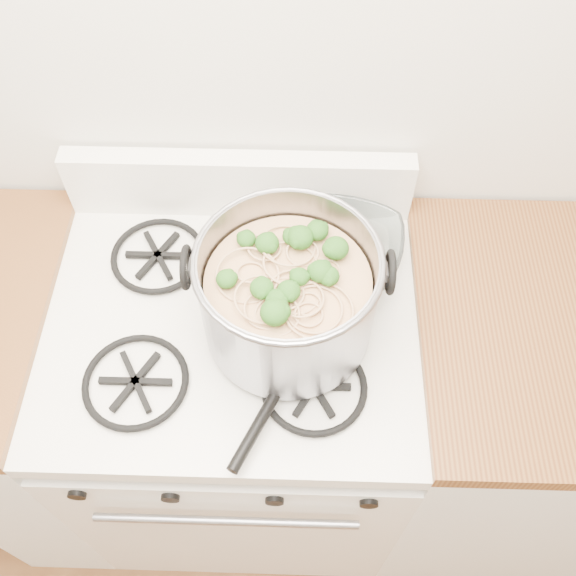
% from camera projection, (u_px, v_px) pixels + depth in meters
% --- Properties ---
extents(gas_range, '(0.76, 0.66, 0.92)m').
position_uv_depth(gas_range, '(244.00, 411.00, 1.69)').
color(gas_range, white).
rests_on(gas_range, ground).
extents(counter_left, '(0.25, 0.65, 0.92)m').
position_uv_depth(counter_left, '(52.00, 401.00, 1.68)').
color(counter_left, silver).
rests_on(counter_left, ground).
extents(stock_pot, '(0.37, 0.34, 0.23)m').
position_uv_depth(stock_pot, '(288.00, 296.00, 1.19)').
color(stock_pot, gray).
rests_on(stock_pot, gas_range).
extents(spatula, '(0.40, 0.40, 0.02)m').
position_uv_depth(spatula, '(298.00, 354.00, 1.23)').
color(spatula, black).
rests_on(spatula, gas_range).
extents(glass_bowl, '(0.12, 0.12, 0.02)m').
position_uv_depth(glass_bowl, '(342.00, 253.00, 1.36)').
color(glass_bowl, white).
rests_on(glass_bowl, gas_range).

